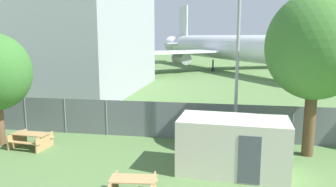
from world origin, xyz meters
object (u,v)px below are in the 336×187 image
(airplane, at_px, (231,48))
(picnic_bench_near_cabin, at_px, (133,186))
(picnic_bench_open_grass, at_px, (31,139))
(portable_cabin, at_px, (233,145))
(tree_near_hangar, at_px, (315,47))

(airplane, height_order, picnic_bench_near_cabin, airplane)
(picnic_bench_near_cabin, bearing_deg, picnic_bench_open_grass, 147.04)
(portable_cabin, distance_m, picnic_bench_near_cabin, 4.61)
(portable_cabin, xyz_separation_m, picnic_bench_open_grass, (-10.09, 1.34, -0.68))
(portable_cabin, distance_m, tree_near_hangar, 5.97)
(picnic_bench_near_cabin, xyz_separation_m, tree_near_hangar, (7.08, 5.52, 4.69))
(portable_cabin, bearing_deg, tree_near_hangar, 39.39)
(portable_cabin, xyz_separation_m, picnic_bench_near_cabin, (-3.48, -2.94, -0.68))
(portable_cabin, height_order, tree_near_hangar, tree_near_hangar)
(airplane, relative_size, tree_near_hangar, 5.36)
(picnic_bench_open_grass, bearing_deg, tree_near_hangar, 5.15)
(picnic_bench_open_grass, bearing_deg, airplane, 74.61)
(picnic_bench_near_cabin, height_order, picnic_bench_open_grass, same)
(portable_cabin, relative_size, tree_near_hangar, 0.60)
(portable_cabin, relative_size, picnic_bench_open_grass, 2.33)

